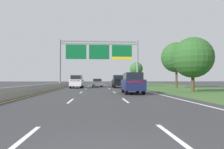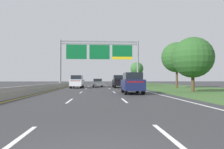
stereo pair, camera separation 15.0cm
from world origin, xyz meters
TOP-DOWN VIEW (x-y plane):
  - ground_plane at (0.00, 35.00)m, footprint 220.00×220.00m
  - lane_striping at (0.00, 34.54)m, footprint 11.96×106.00m
  - grass_verge_right at (13.95, 35.00)m, footprint 14.00×110.00m
  - median_barrier_concrete at (-6.60, 35.00)m, footprint 0.60×110.00m
  - overhead_sign_gantry at (0.30, 35.30)m, footprint 15.06×0.42m
  - pickup_truck_black at (3.65, 32.24)m, footprint 2.03×5.41m
  - car_white_left_lane_suv at (-3.45, 31.02)m, footprint 2.02×4.75m
  - car_navy_right_lane_suv at (3.51, 17.19)m, footprint 2.01×4.74m
  - car_grey_centre_lane_sedan at (-0.07, 35.85)m, footprint 1.90×4.43m
  - roadside_tree_near at (10.80, 19.12)m, footprint 4.63×4.63m
  - roadside_tree_mid at (13.35, 30.35)m, footprint 5.11×5.11m
  - roadside_tree_far at (9.93, 48.34)m, footprint 3.34×3.34m
  - roadside_tree_distant at (12.83, 64.09)m, footprint 3.34×3.34m

SIDE VIEW (x-z plane):
  - ground_plane at x=0.00m, z-range 0.00..0.00m
  - lane_striping at x=0.00m, z-range 0.00..0.01m
  - grass_verge_right at x=13.95m, z-range 0.00..0.02m
  - median_barrier_concrete at x=-6.60m, z-range -0.07..0.78m
  - car_grey_centre_lane_sedan at x=-0.07m, z-range 0.03..1.60m
  - pickup_truck_black at x=3.65m, z-range -0.03..2.17m
  - car_white_left_lane_suv at x=-3.45m, z-range 0.04..2.15m
  - car_navy_right_lane_suv at x=3.51m, z-range 0.04..2.15m
  - roadside_tree_near at x=10.80m, z-range 0.81..7.06m
  - roadside_tree_distant at x=12.83m, z-range 1.23..7.07m
  - roadside_tree_far at x=9.93m, z-range 1.24..7.10m
  - roadside_tree_mid at x=13.35m, z-range 1.31..9.06m
  - overhead_sign_gantry at x=0.30m, z-range 1.85..10.74m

